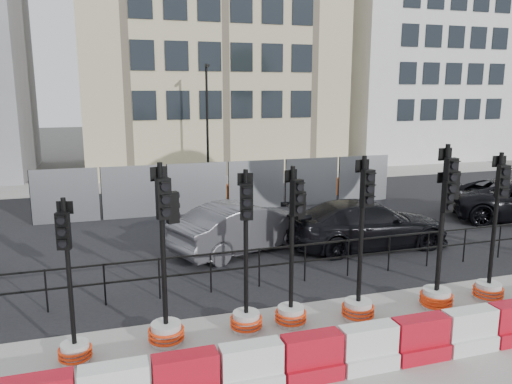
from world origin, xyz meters
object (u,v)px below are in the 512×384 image
object	(u,v)px
car_c	(367,224)
traffic_signal_d	(292,289)
traffic_signal_a	(73,330)
traffic_signal_h	(490,271)

from	to	relation	value
car_c	traffic_signal_d	bearing A→B (deg)	136.92
traffic_signal_a	traffic_signal_h	bearing A→B (deg)	14.75
traffic_signal_d	car_c	world-z (taller)	traffic_signal_d
car_c	traffic_signal_a	bearing A→B (deg)	119.19
traffic_signal_d	car_c	bearing A→B (deg)	25.39
traffic_signal_d	traffic_signal_h	size ratio (longest dim) A/B	0.97
traffic_signal_h	car_c	bearing A→B (deg)	107.97
traffic_signal_a	traffic_signal_d	xyz separation A→B (m)	(4.18, 0.18, 0.17)
traffic_signal_d	car_c	distance (m)	5.83
traffic_signal_a	traffic_signal_d	size ratio (longest dim) A/B	0.90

